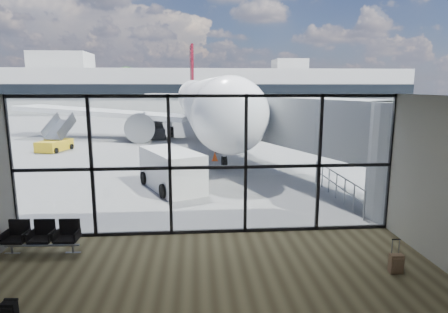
{
  "coord_description": "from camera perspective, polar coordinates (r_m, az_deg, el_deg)",
  "views": [
    {
      "loc": [
        -0.37,
        -11.59,
        4.71
      ],
      "look_at": [
        0.74,
        3.0,
        1.98
      ],
      "focal_mm": 30.0,
      "sensor_mm": 36.0,
      "label": 1
    }
  ],
  "objects": [
    {
      "name": "tree_1",
      "position": [
        92.09,
        -29.59,
        9.53
      ],
      "size": [
        5.61,
        5.61,
        8.07
      ],
      "color": "#382619",
      "rests_on": "ground"
    },
    {
      "name": "tree_3",
      "position": [
        87.73,
        -22.35,
        9.72
      ],
      "size": [
        4.95,
        4.95,
        7.12
      ],
      "color": "#382619",
      "rests_on": "ground"
    },
    {
      "name": "backpack",
      "position": [
        9.35,
        -29.92,
        -19.73
      ],
      "size": [
        0.3,
        0.28,
        0.43
      ],
      "rotation": [
        0.0,
        0.0,
        -0.08
      ],
      "color": "black",
      "rests_on": "ground"
    },
    {
      "name": "apron_railing",
      "position": [
        16.71,
        16.77,
        -3.72
      ],
      "size": [
        0.06,
        5.46,
        1.11
      ],
      "color": "gray",
      "rests_on": "ground"
    },
    {
      "name": "glass_curtain_wall",
      "position": [
        11.86,
        -2.46,
        -1.44
      ],
      "size": [
        12.1,
        0.12,
        4.5
      ],
      "color": "white",
      "rests_on": "ground"
    },
    {
      "name": "suitcase",
      "position": [
        10.86,
        24.76,
        -14.59
      ],
      "size": [
        0.33,
        0.25,
        0.89
      ],
      "rotation": [
        0.0,
        0.0,
        -0.02
      ],
      "color": "brown",
      "rests_on": "ground"
    },
    {
      "name": "seating_row",
      "position": [
        12.18,
        -25.86,
        -10.67
      ],
      "size": [
        2.11,
        0.68,
        0.94
      ],
      "rotation": [
        0.0,
        0.0,
        -0.05
      ],
      "color": "gray",
      "rests_on": "ground"
    },
    {
      "name": "airliner",
      "position": [
        36.95,
        -3.36,
        8.2
      ],
      "size": [
        35.25,
        40.87,
        10.52
      ],
      "rotation": [
        0.0,
        0.0,
        0.06
      ],
      "color": "white",
      "rests_on": "ground"
    },
    {
      "name": "traffic_cone_b",
      "position": [
        25.52,
        -5.24,
        0.48
      ],
      "size": [
        0.4,
        0.4,
        0.57
      ],
      "color": "#E0550B",
      "rests_on": "ground"
    },
    {
      "name": "tree_2",
      "position": [
        89.74,
        -26.11,
        10.23
      ],
      "size": [
        6.27,
        6.27,
        9.03
      ],
      "color": "#382619",
      "rests_on": "ground"
    },
    {
      "name": "mobile_stairs",
      "position": [
        30.71,
        -24.34,
        1.78
      ],
      "size": [
        2.25,
        3.41,
        2.21
      ],
      "rotation": [
        0.0,
        0.0,
        -0.27
      ],
      "color": "gold",
      "rests_on": "ground"
    },
    {
      "name": "ground",
      "position": [
        51.81,
        -3.93,
        5.3
      ],
      "size": [
        220.0,
        220.0,
        0.0
      ],
      "primitive_type": "plane",
      "color": "slate",
      "rests_on": "ground"
    },
    {
      "name": "belt_loader",
      "position": [
        35.3,
        -10.1,
        3.64
      ],
      "size": [
        1.77,
        3.78,
        1.68
      ],
      "rotation": [
        0.0,
        0.0,
        0.13
      ],
      "color": "black",
      "rests_on": "ground"
    },
    {
      "name": "tree_5",
      "position": [
        84.87,
        -14.54,
        11.0
      ],
      "size": [
        6.27,
        6.27,
        9.03
      ],
      "color": "#382619",
      "rests_on": "ground"
    },
    {
      "name": "service_van",
      "position": [
        17.61,
        -7.88,
        -1.95
      ],
      "size": [
        3.39,
        4.53,
        1.81
      ],
      "rotation": [
        0.0,
        0.0,
        0.43
      ],
      "color": "silver",
      "rests_on": "ground"
    },
    {
      "name": "jet_bridge",
      "position": [
        19.49,
        11.41,
        4.6
      ],
      "size": [
        8.0,
        16.5,
        4.33
      ],
      "color": "#9B9EA0",
      "rests_on": "ground"
    },
    {
      "name": "traffic_cone_a",
      "position": [
        24.24,
        -1.41,
        -0.0
      ],
      "size": [
        0.4,
        0.4,
        0.57
      ],
      "color": "#FF4D0D",
      "rests_on": "ground"
    },
    {
      "name": "lounge_shell",
      "position": [
        7.11,
        -1.17,
        -6.27
      ],
      "size": [
        12.02,
        8.01,
        4.51
      ],
      "color": "brown",
      "rests_on": "ground"
    },
    {
      "name": "tree_4",
      "position": [
        86.1,
        -18.52,
        10.37
      ],
      "size": [
        5.61,
        5.61,
        8.07
      ],
      "color": "#382619",
      "rests_on": "ground"
    },
    {
      "name": "far_terminal",
      "position": [
        73.57,
        -4.58,
        10.12
      ],
      "size": [
        80.0,
        12.2,
        11.0
      ],
      "color": "#A9AAA5",
      "rests_on": "ground"
    }
  ]
}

